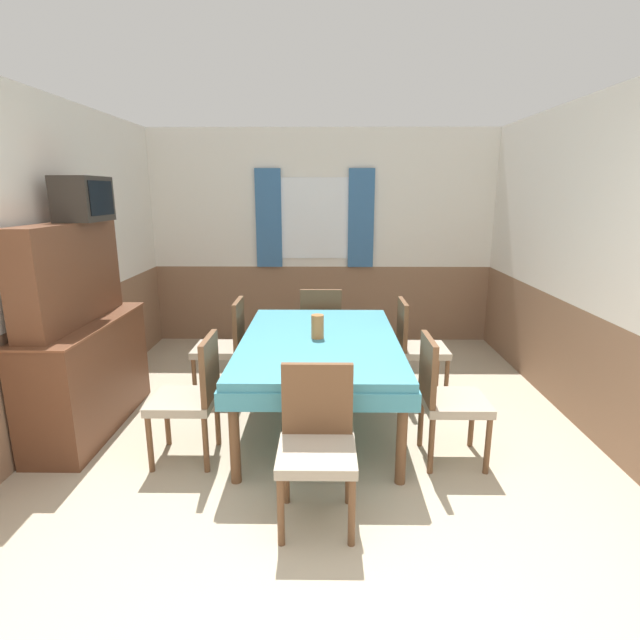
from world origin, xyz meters
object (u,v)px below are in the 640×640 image
at_px(chair_head_window, 321,325).
at_px(tv, 83,199).
at_px(chair_right_far, 416,344).
at_px(vase, 318,326).
at_px(chair_right_near, 445,395).
at_px(chair_left_far, 225,344).
at_px(chair_left_near, 192,394).
at_px(chair_head_near, 317,439).
at_px(dining_table, 320,350).
at_px(sideboard, 83,346).

height_order(chair_head_window, tv, tv).
bearing_deg(chair_right_far, vase, -56.85).
bearing_deg(chair_right_near, chair_left_far, -123.84).
height_order(chair_left_near, chair_right_near, same).
height_order(chair_left_far, chair_head_near, same).
relative_size(chair_right_far, tv, 1.84).
bearing_deg(dining_table, chair_head_window, 90.00).
distance_m(chair_head_near, vase, 1.30).
bearing_deg(tv, chair_head_near, -36.52).
height_order(dining_table, chair_left_far, chair_left_far).
bearing_deg(chair_right_near, sideboard, -100.01).
bearing_deg(sideboard, chair_head_near, -31.49).
xyz_separation_m(dining_table, chair_right_far, (0.88, 0.59, -0.13)).
distance_m(chair_left_far, chair_head_near, 2.04).
bearing_deg(vase, chair_head_near, -89.25).
relative_size(dining_table, vase, 10.51).
xyz_separation_m(chair_head_near, chair_right_near, (0.88, 0.66, 0.00)).
bearing_deg(chair_right_far, chair_left_near, -56.16).
relative_size(chair_head_near, tv, 1.84).
distance_m(dining_table, chair_left_near, 1.07).
height_order(chair_head_window, chair_head_near, same).
xyz_separation_m(chair_left_far, chair_left_near, (0.00, -1.19, 0.00)).
height_order(dining_table, chair_head_near, chair_head_near).
distance_m(chair_left_far, vase, 1.10).
bearing_deg(chair_head_near, chair_right_near, -143.41).
bearing_deg(sideboard, chair_left_near, -26.35).
xyz_separation_m(chair_left_near, tv, (-0.94, 0.69, 1.32)).
bearing_deg(chair_left_far, chair_head_near, -154.36).
bearing_deg(vase, chair_head_window, 89.25).
distance_m(chair_left_near, chair_right_near, 1.77).
distance_m(dining_table, chair_head_window, 1.26).
bearing_deg(chair_right_far, chair_head_window, -126.59).
xyz_separation_m(chair_head_window, tv, (-1.82, -1.15, 1.32)).
distance_m(chair_left_near, vase, 1.10).
relative_size(tv, vase, 2.58).
bearing_deg(chair_left_near, chair_right_near, -90.00).
distance_m(chair_head_window, chair_right_near, 2.04).
relative_size(chair_head_near, sideboard, 0.55).
bearing_deg(sideboard, chair_left_far, 35.59).
distance_m(chair_left_far, chair_head_window, 1.10).
xyz_separation_m(chair_left_near, chair_right_near, (1.77, 0.00, 0.00)).
xyz_separation_m(chair_left_far, chair_head_window, (0.88, 0.66, 0.00)).
bearing_deg(chair_head_window, chair_right_near, -64.36).
distance_m(chair_left_near, chair_head_window, 2.04).
height_order(chair_left_far, tv, tv).
bearing_deg(dining_table, chair_head_near, -90.00).
xyz_separation_m(chair_head_window, chair_right_near, (0.88, -1.84, 0.00)).
relative_size(chair_left_far, chair_left_near, 1.00).
height_order(chair_head_near, sideboard, sideboard).
bearing_deg(dining_table, vase, 164.14).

